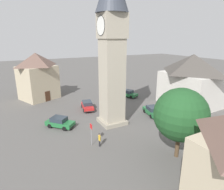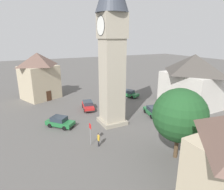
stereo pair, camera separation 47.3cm
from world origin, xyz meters
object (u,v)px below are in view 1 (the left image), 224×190
at_px(building_terrace_right, 38,76).
at_px(car_red_corner, 60,122).
at_px(tree, 181,115).
at_px(building_corner_back, 191,80).
at_px(clock_tower, 112,33).
at_px(pedestrian, 99,139).
at_px(car_white_side, 87,105).
at_px(road_sign, 91,131).
at_px(car_silver_kerb, 128,93).
at_px(lamp_post, 116,90).
at_px(car_blue_kerb, 152,111).

bearing_deg(building_terrace_right, car_red_corner, 2.08).
height_order(tree, building_corner_back, building_corner_back).
distance_m(clock_tower, pedestrian, 13.80).
bearing_deg(pedestrian, car_red_corner, -158.10).
bearing_deg(building_terrace_right, pedestrian, 8.67).
relative_size(car_white_side, road_sign, 1.56).
bearing_deg(tree, building_terrace_right, -160.72).
distance_m(car_white_side, road_sign, 12.27).
bearing_deg(car_silver_kerb, building_corner_back, 37.67).
bearing_deg(car_white_side, tree, 11.04).
bearing_deg(lamp_post, clock_tower, -33.36).
bearing_deg(car_red_corner, building_terrace_right, -177.92).
height_order(car_white_side, road_sign, road_sign).
relative_size(building_terrace_right, road_sign, 3.43).
height_order(car_blue_kerb, pedestrian, pedestrian).
bearing_deg(building_corner_back, car_red_corner, -94.16).
bearing_deg(building_terrace_right, car_blue_kerb, 39.62).
bearing_deg(car_white_side, car_red_corner, -51.34).
relative_size(car_silver_kerb, tree, 0.58).
distance_m(pedestrian, road_sign, 1.34).
bearing_deg(pedestrian, car_blue_kerb, 111.78).
distance_m(clock_tower, building_terrace_right, 21.38).
bearing_deg(car_red_corner, lamp_post, 109.90).
bearing_deg(road_sign, clock_tower, 131.13).
bearing_deg(lamp_post, pedestrian, -36.70).
height_order(building_terrace_right, road_sign, building_terrace_right).
bearing_deg(building_corner_back, road_sign, -77.39).
xyz_separation_m(car_red_corner, tree, (13.17, 9.58, 4.14)).
bearing_deg(road_sign, car_red_corner, -161.90).
xyz_separation_m(clock_tower, road_sign, (4.51, -5.16, -11.14)).
bearing_deg(car_white_side, pedestrian, -14.18).
xyz_separation_m(tree, building_terrace_right, (-29.03, -10.15, 0.00)).
xyz_separation_m(clock_tower, car_blue_kerb, (0.43, 7.41, -12.28)).
bearing_deg(car_blue_kerb, lamp_post, -155.27).
height_order(car_blue_kerb, building_terrace_right, building_terrace_right).
bearing_deg(tree, car_silver_kerb, 161.17).
distance_m(pedestrian, building_corner_back, 22.51).
distance_m(pedestrian, tree, 9.60).
height_order(car_blue_kerb, car_silver_kerb, same).
bearing_deg(road_sign, building_corner_back, 102.61).
distance_m(clock_tower, car_blue_kerb, 14.35).
xyz_separation_m(lamp_post, road_sign, (10.95, -9.40, -1.18)).
distance_m(pedestrian, lamp_post, 14.60).
xyz_separation_m(building_terrace_right, road_sign, (22.61, 2.78, -3.00)).
bearing_deg(road_sign, pedestrian, 50.07).
height_order(car_red_corner, pedestrian, pedestrian).
xyz_separation_m(car_blue_kerb, lamp_post, (-6.87, -3.17, 2.32)).
distance_m(car_silver_kerb, lamp_post, 6.89).
relative_size(pedestrian, building_terrace_right, 0.18).
bearing_deg(car_blue_kerb, road_sign, -72.03).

